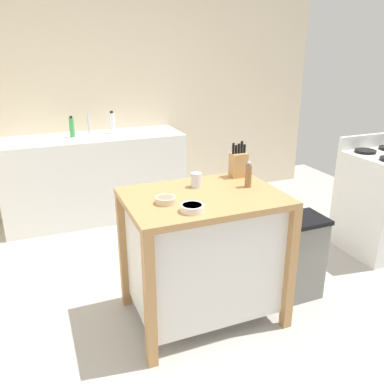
% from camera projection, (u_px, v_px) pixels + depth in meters
% --- Properties ---
extents(ground_plane, '(6.01, 6.01, 0.00)m').
position_uv_depth(ground_plane, '(211.00, 327.00, 2.67)').
color(ground_plane, '#ADA8A0').
rests_on(ground_plane, ground).
extents(wall_back, '(4.84, 0.10, 2.60)m').
position_uv_depth(wall_back, '(118.00, 91.00, 4.41)').
color(wall_back, beige).
rests_on(wall_back, ground).
extents(kitchen_island, '(0.99, 0.70, 0.89)m').
position_uv_depth(kitchen_island, '(203.00, 250.00, 2.64)').
color(kitchen_island, '#AD7F4C').
rests_on(kitchen_island, ground).
extents(knife_block, '(0.11, 0.09, 0.25)m').
position_uv_depth(knife_block, '(238.00, 164.00, 2.82)').
color(knife_block, tan).
rests_on(knife_block, kitchen_island).
extents(bowl_ceramic_small, '(0.12, 0.12, 0.04)m').
position_uv_depth(bowl_ceramic_small, '(166.00, 200.00, 2.36)').
color(bowl_ceramic_small, beige).
rests_on(bowl_ceramic_small, kitchen_island).
extents(bowl_stoneware_deep, '(0.14, 0.14, 0.04)m').
position_uv_depth(bowl_stoneware_deep, '(192.00, 208.00, 2.24)').
color(bowl_stoneware_deep, silver).
rests_on(bowl_stoneware_deep, kitchen_island).
extents(drinking_cup, '(0.07, 0.07, 0.10)m').
position_uv_depth(drinking_cup, '(196.00, 180.00, 2.62)').
color(drinking_cup, silver).
rests_on(drinking_cup, kitchen_island).
extents(pepper_grinder, '(0.04, 0.04, 0.18)m').
position_uv_depth(pepper_grinder, '(248.00, 175.00, 2.61)').
color(pepper_grinder, olive).
rests_on(pepper_grinder, kitchen_island).
extents(trash_bin, '(0.36, 0.28, 0.63)m').
position_uv_depth(trash_bin, '(297.00, 257.00, 2.93)').
color(trash_bin, slate).
rests_on(trash_bin, ground).
extents(sink_counter, '(1.86, 0.60, 0.90)m').
position_uv_depth(sink_counter, '(95.00, 178.00, 4.26)').
color(sink_counter, silver).
rests_on(sink_counter, ground).
extents(sink_faucet, '(0.02, 0.02, 0.22)m').
position_uv_depth(sink_faucet, '(89.00, 123.00, 4.19)').
color(sink_faucet, '#B7BCC1').
rests_on(sink_faucet, sink_counter).
extents(bottle_hand_soap, '(0.06, 0.06, 0.24)m').
position_uv_depth(bottle_hand_soap, '(112.00, 123.00, 4.21)').
color(bottle_hand_soap, white).
rests_on(bottle_hand_soap, sink_counter).
extents(bottle_spray_cleaner, '(0.05, 0.05, 0.21)m').
position_uv_depth(bottle_spray_cleaner, '(72.00, 127.00, 4.04)').
color(bottle_spray_cleaner, green).
rests_on(bottle_spray_cleaner, sink_counter).
extents(stove, '(0.60, 0.60, 1.02)m').
position_uv_depth(stove, '(382.00, 203.00, 3.56)').
color(stove, silver).
rests_on(stove, ground).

